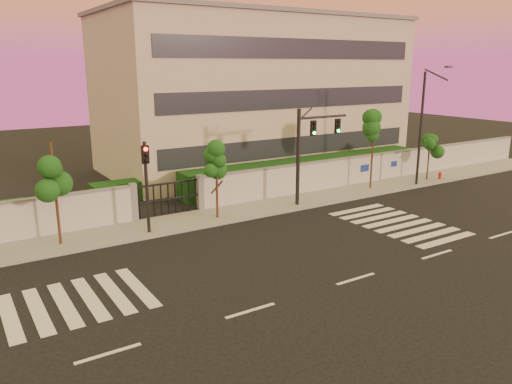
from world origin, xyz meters
TOP-DOWN VIEW (x-y plane):
  - ground at (0.00, 0.00)m, footprint 120.00×120.00m
  - sidewalk at (0.00, 10.50)m, footprint 60.00×3.00m
  - perimeter_wall at (0.10, 12.00)m, footprint 60.00×0.36m
  - hedge_row at (1.17, 14.74)m, footprint 41.00×4.25m
  - institutional_building at (9.00, 21.99)m, footprint 24.40×12.40m
  - road_markings at (-1.58, 3.76)m, footprint 57.00×7.62m
  - street_tree_c at (-9.20, 10.30)m, footprint 1.63×1.30m
  - street_tree_d at (-0.94, 10.00)m, footprint 1.63×1.29m
  - street_tree_e at (11.19, 10.40)m, footprint 1.53×1.22m
  - street_tree_f at (16.72, 10.13)m, footprint 1.34×1.07m
  - traffic_signal_main at (5.15, 9.74)m, footprint 3.74×0.37m
  - traffic_signal_secondary at (-5.07, 9.61)m, footprint 0.37×0.35m
  - streetlight_east at (14.76, 9.28)m, footprint 0.50×2.00m
  - fire_hydrant at (17.60, 9.68)m, footprint 0.26×0.25m

SIDE VIEW (x-z plane):
  - ground at x=0.00m, z-range 0.00..0.00m
  - road_markings at x=-1.58m, z-range 0.00..0.02m
  - sidewalk at x=0.00m, z-range 0.00..0.15m
  - fire_hydrant at x=17.60m, z-range 0.00..0.67m
  - hedge_row at x=1.17m, z-range -0.08..1.72m
  - perimeter_wall at x=0.10m, z-range -0.03..2.17m
  - street_tree_f at x=16.72m, z-range 0.86..4.50m
  - traffic_signal_secondary at x=-5.07m, z-range 0.64..5.42m
  - street_tree_d at x=-0.94m, z-range 1.02..5.34m
  - street_tree_c at x=-9.20m, z-range 1.19..6.20m
  - traffic_signal_main at x=5.15m, z-range 0.78..6.69m
  - street_tree_e at x=11.19m, z-range 1.24..6.53m
  - streetlight_east at x=14.76m, z-range 0.34..8.66m
  - institutional_building at x=9.00m, z-range 0.03..12.28m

